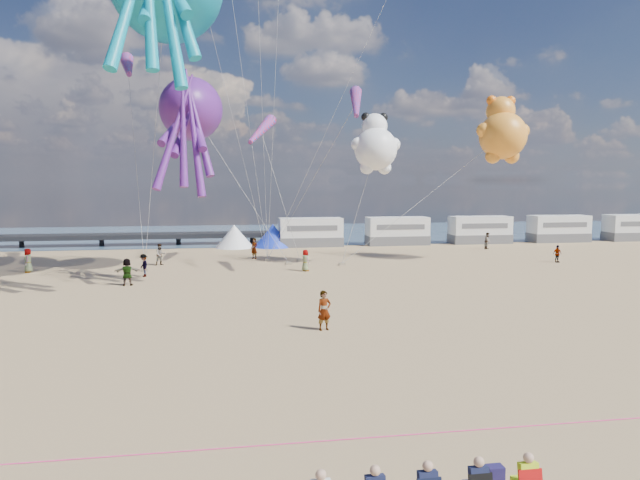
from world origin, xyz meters
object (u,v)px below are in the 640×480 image
at_px(cooler_navy, 495,472).
at_px(kite_octopus_purple, 191,109).
at_px(kite_panda, 376,149).
at_px(beachgoer_6, 28,260).
at_px(beachgoer_0, 305,260).
at_px(motorhome_2, 480,230).
at_px(beachgoer_4, 127,272).
at_px(beachgoer_7, 488,241).
at_px(sandbag_a, 145,270).
at_px(tent_blue, 273,236).
at_px(windsock_mid, 261,131).
at_px(standing_person, 324,310).
at_px(motorhome_1, 397,231).
at_px(windsock_right, 356,103).
at_px(tent_white, 234,236).
at_px(sandbag_d, 300,260).
at_px(sandbag_b, 289,263).
at_px(sandbag_e, 268,260).
at_px(beachgoer_3, 557,254).
at_px(motorhome_3, 559,229).
at_px(beachgoer_2, 144,265).
at_px(sandbag_c, 342,264).
at_px(beachgoer_5, 254,249).
at_px(windsock_left, 128,66).
at_px(beachgoer_1, 160,254).
at_px(kite_teddy_orange, 503,136).
at_px(motorhome_0, 311,232).
at_px(motorhome_4, 634,227).

relative_size(cooler_navy, kite_octopus_purple, 0.03).
bearing_deg(kite_panda, beachgoer_6, 172.22).
bearing_deg(cooler_navy, beachgoer_0, 90.59).
xyz_separation_m(motorhome_2, kite_panda, (-15.81, -14.59, 7.96)).
height_order(beachgoer_4, kite_panda, kite_panda).
distance_m(beachgoer_7, sandbag_a, 33.70).
relative_size(tent_blue, beachgoer_6, 2.19).
bearing_deg(windsock_mid, sandbag_a, -136.44).
bearing_deg(standing_person, motorhome_1, 51.16).
bearing_deg(windsock_right, motorhome_1, 76.56).
xyz_separation_m(motorhome_1, windsock_right, (-8.95, -19.03, 10.92)).
xyz_separation_m(tent_white, sandbag_d, (5.45, -11.11, -1.09)).
bearing_deg(kite_panda, tent_blue, 110.47).
relative_size(sandbag_b, sandbag_e, 1.00).
relative_size(beachgoer_3, beachgoer_4, 0.81).
bearing_deg(sandbag_b, motorhome_2, 29.38).
distance_m(motorhome_3, beachgoer_2, 46.43).
bearing_deg(cooler_navy, beachgoer_7, 64.78).
distance_m(motorhome_2, sandbag_d, 24.28).
xyz_separation_m(cooler_navy, sandbag_c, (3.04, 33.58, -0.04)).
bearing_deg(beachgoer_4, windsock_mid, -143.08).
distance_m(beachgoer_5, kite_octopus_purple, 13.91).
bearing_deg(sandbag_e, sandbag_d, -15.91).
bearing_deg(beachgoer_7, windsock_left, 149.92).
bearing_deg(windsock_left, kite_panda, -16.69).
distance_m(sandbag_c, windsock_right, 13.33).
bearing_deg(beachgoer_1, motorhome_3, -8.86).
xyz_separation_m(tent_blue, beachgoer_5, (-2.34, -8.83, -0.27)).
distance_m(tent_blue, cooler_navy, 47.53).
bearing_deg(beachgoer_5, sandbag_b, -13.75).
relative_size(beachgoer_0, kite_octopus_purple, 0.15).
bearing_deg(motorhome_1, motorhome_2, 0.00).
bearing_deg(kite_panda, sandbag_c, 159.63).
bearing_deg(tent_white, beachgoer_0, -72.25).
xyz_separation_m(motorhome_2, windsock_right, (-18.45, -19.03, 10.92)).
bearing_deg(kite_teddy_orange, beachgoer_5, 156.12).
bearing_deg(beachgoer_0, kite_teddy_orange, -109.73).
height_order(cooler_navy, kite_teddy_orange, kite_teddy_orange).
height_order(beachgoer_7, windsock_left, windsock_left).
bearing_deg(motorhome_0, sandbag_c, -87.53).
bearing_deg(motorhome_3, beachgoer_0, -152.38).
height_order(cooler_navy, standing_person, standing_person).
relative_size(motorhome_0, sandbag_b, 13.20).
bearing_deg(tent_blue, beachgoer_7, -13.96).
bearing_deg(sandbag_e, motorhome_4, 13.44).
relative_size(tent_white, windsock_left, 0.59).
bearing_deg(kite_teddy_orange, beachgoer_6, 170.40).
bearing_deg(beachgoer_0, motorhome_0, -35.47).
bearing_deg(motorhome_4, kite_teddy_orange, -148.74).
relative_size(standing_person, windsock_left, 0.27).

